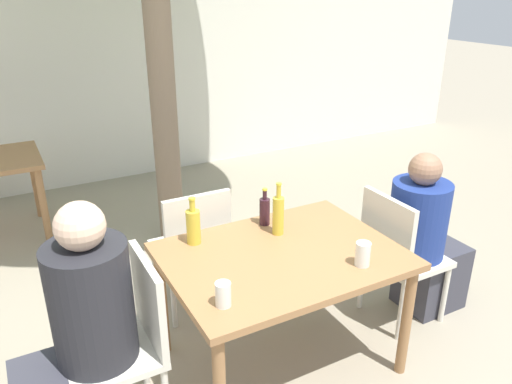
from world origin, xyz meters
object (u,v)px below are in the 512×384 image
at_px(dining_table_front, 282,266).
at_px(oil_cruet_0, 278,214).
at_px(patio_chair_2, 193,244).
at_px(drinking_glass_1, 223,294).
at_px(patio_chair_1, 397,251).
at_px(person_seated_1, 424,242).
at_px(patio_chair_0, 129,335).
at_px(person_seated_0, 79,341).
at_px(wine_bottle_2, 265,211).
at_px(oil_cruet_1, 193,226).
at_px(drinking_glass_0, 363,254).

distance_m(dining_table_front, oil_cruet_0, 0.31).
bearing_deg(patio_chair_2, drinking_glass_1, 76.86).
height_order(patio_chair_1, person_seated_1, person_seated_1).
distance_m(patio_chair_0, person_seated_0, 0.23).
height_order(person_seated_1, wine_bottle_2, person_seated_1).
height_order(person_seated_1, oil_cruet_1, person_seated_1).
bearing_deg(patio_chair_2, person_seated_1, 152.59).
bearing_deg(patio_chair_2, person_seated_0, 39.93).
xyz_separation_m(dining_table_front, person_seated_1, (1.10, -0.00, -0.14)).
xyz_separation_m(dining_table_front, patio_chair_2, (-0.25, 0.70, -0.14)).
relative_size(patio_chair_0, person_seated_1, 0.79).
relative_size(dining_table_front, oil_cruet_1, 4.53).
xyz_separation_m(oil_cruet_0, oil_cruet_1, (-0.48, 0.13, -0.02)).
xyz_separation_m(dining_table_front, drinking_glass_0, (0.30, -0.30, 0.15)).
bearing_deg(dining_table_front, patio_chair_0, 180.00).
height_order(person_seated_0, wine_bottle_2, person_seated_0).
bearing_deg(drinking_glass_0, oil_cruet_0, 111.90).
bearing_deg(person_seated_0, oil_cruet_1, 115.33).
xyz_separation_m(person_seated_0, drinking_glass_1, (0.61, -0.28, 0.23)).
height_order(patio_chair_1, drinking_glass_0, patio_chair_1).
bearing_deg(drinking_glass_0, dining_table_front, 135.05).
height_order(oil_cruet_0, drinking_glass_0, oil_cruet_0).
relative_size(patio_chair_1, patio_chair_2, 1.00).
height_order(dining_table_front, drinking_glass_1, drinking_glass_1).
bearing_deg(person_seated_0, patio_chair_1, 90.00).
height_order(patio_chair_1, wine_bottle_2, wine_bottle_2).
bearing_deg(person_seated_1, oil_cruet_1, 77.13).
bearing_deg(wine_bottle_2, patio_chair_1, -24.46).
height_order(drinking_glass_0, drinking_glass_1, drinking_glass_0).
bearing_deg(person_seated_0, dining_table_front, 90.00).
relative_size(dining_table_front, person_seated_0, 1.01).
relative_size(patio_chair_1, wine_bottle_2, 3.85).
bearing_deg(wine_bottle_2, drinking_glass_1, -132.06).
distance_m(wine_bottle_2, drinking_glass_1, 0.85).
distance_m(patio_chair_1, person_seated_0, 1.96).
bearing_deg(person_seated_0, wine_bottle_2, 106.66).
relative_size(patio_chair_2, drinking_glass_0, 6.98).
distance_m(patio_chair_0, oil_cruet_0, 1.04).
bearing_deg(person_seated_1, patio_chair_0, 90.00).
bearing_deg(patio_chair_1, person_seated_1, -90.00).
relative_size(patio_chair_0, patio_chair_1, 1.00).
relative_size(patio_chair_2, person_seated_1, 0.79).
height_order(oil_cruet_1, drinking_glass_1, oil_cruet_1).
distance_m(oil_cruet_0, oil_cruet_1, 0.49).
relative_size(oil_cruet_1, wine_bottle_2, 1.18).
xyz_separation_m(oil_cruet_0, wine_bottle_2, (-0.01, 0.14, -0.03)).
relative_size(person_seated_0, oil_cruet_0, 3.92).
distance_m(person_seated_0, drinking_glass_1, 0.71).
relative_size(patio_chair_1, drinking_glass_1, 7.63).
height_order(oil_cruet_0, oil_cruet_1, oil_cruet_0).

